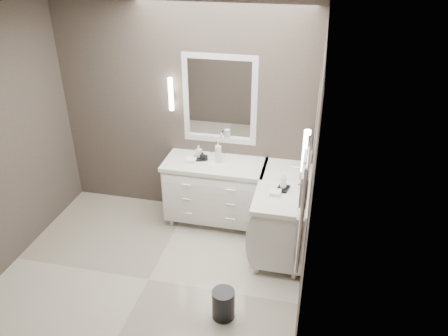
% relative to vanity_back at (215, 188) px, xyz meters
% --- Properties ---
extents(floor, '(3.20, 3.00, 0.01)m').
position_rel_vanity_back_xyz_m(floor, '(-0.45, -1.23, -0.49)').
color(floor, beige).
rests_on(floor, ground).
extents(ceiling, '(3.20, 3.00, 0.01)m').
position_rel_vanity_back_xyz_m(ceiling, '(-0.45, -1.23, 2.22)').
color(ceiling, white).
rests_on(ceiling, wall_back).
extents(wall_back, '(3.20, 0.01, 2.70)m').
position_rel_vanity_back_xyz_m(wall_back, '(-0.45, 0.28, 0.86)').
color(wall_back, '#473F39').
rests_on(wall_back, floor).
extents(wall_front, '(3.20, 0.01, 2.70)m').
position_rel_vanity_back_xyz_m(wall_front, '(-0.45, -2.73, 0.86)').
color(wall_front, '#473F39').
rests_on(wall_front, floor).
extents(wall_right, '(0.01, 3.00, 2.70)m').
position_rel_vanity_back_xyz_m(wall_right, '(1.15, -1.23, 0.86)').
color(wall_right, '#473F39').
rests_on(wall_right, floor).
extents(vanity_back, '(1.24, 0.59, 0.97)m').
position_rel_vanity_back_xyz_m(vanity_back, '(0.00, 0.00, 0.00)').
color(vanity_back, white).
rests_on(vanity_back, floor).
extents(vanity_right, '(0.59, 1.24, 0.97)m').
position_rel_vanity_back_xyz_m(vanity_right, '(0.88, -0.33, 0.00)').
color(vanity_right, white).
rests_on(vanity_right, floor).
extents(mirror_back, '(0.90, 0.02, 1.10)m').
position_rel_vanity_back_xyz_m(mirror_back, '(-0.00, 0.26, 1.06)').
color(mirror_back, white).
rests_on(mirror_back, wall_back).
extents(mirror_right, '(0.02, 0.90, 1.10)m').
position_rel_vanity_back_xyz_m(mirror_right, '(1.14, -0.43, 1.06)').
color(mirror_right, white).
rests_on(mirror_right, wall_right).
extents(sconce_back, '(0.06, 0.06, 0.40)m').
position_rel_vanity_back_xyz_m(sconce_back, '(-0.58, 0.20, 1.11)').
color(sconce_back, white).
rests_on(sconce_back, wall_back).
extents(sconce_right, '(0.06, 0.06, 0.40)m').
position_rel_vanity_back_xyz_m(sconce_right, '(1.08, -1.01, 1.11)').
color(sconce_right, white).
rests_on(sconce_right, wall_right).
extents(towel_bar_corner, '(0.03, 0.22, 0.30)m').
position_rel_vanity_back_xyz_m(towel_bar_corner, '(1.09, 0.13, 0.63)').
color(towel_bar_corner, white).
rests_on(towel_bar_corner, wall_right).
extents(towel_ladder, '(0.06, 0.58, 0.90)m').
position_rel_vanity_back_xyz_m(towel_ladder, '(1.10, -1.63, 0.91)').
color(towel_ladder, white).
rests_on(towel_ladder, wall_right).
extents(waste_bin, '(0.25, 0.25, 0.31)m').
position_rel_vanity_back_xyz_m(waste_bin, '(0.45, -1.54, -0.33)').
color(waste_bin, black).
rests_on(waste_bin, floor).
extents(amenity_tray_back, '(0.20, 0.17, 0.03)m').
position_rel_vanity_back_xyz_m(amenity_tray_back, '(-0.19, 0.05, 0.38)').
color(amenity_tray_back, black).
rests_on(amenity_tray_back, vanity_back).
extents(amenity_tray_right, '(0.15, 0.18, 0.02)m').
position_rel_vanity_back_xyz_m(amenity_tray_right, '(0.87, -0.45, 0.38)').
color(amenity_tray_right, black).
rests_on(amenity_tray_right, vanity_right).
extents(water_bottle, '(0.10, 0.10, 0.22)m').
position_rel_vanity_back_xyz_m(water_bottle, '(0.04, 0.00, 0.47)').
color(water_bottle, silver).
rests_on(water_bottle, vanity_back).
extents(soap_bottle_a, '(0.08, 0.08, 0.14)m').
position_rel_vanity_back_xyz_m(soap_bottle_a, '(-0.22, 0.07, 0.46)').
color(soap_bottle_a, white).
rests_on(soap_bottle_a, amenity_tray_back).
extents(soap_bottle_b, '(0.08, 0.08, 0.09)m').
position_rel_vanity_back_xyz_m(soap_bottle_b, '(-0.16, 0.02, 0.44)').
color(soap_bottle_b, black).
rests_on(soap_bottle_b, amenity_tray_back).
extents(soap_bottle_c, '(0.08, 0.08, 0.18)m').
position_rel_vanity_back_xyz_m(soap_bottle_c, '(0.87, -0.45, 0.48)').
color(soap_bottle_c, white).
rests_on(soap_bottle_c, amenity_tray_right).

